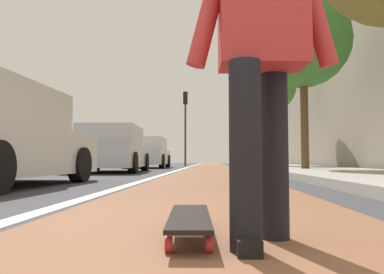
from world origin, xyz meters
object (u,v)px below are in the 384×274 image
(skater_person, at_px, (261,43))
(parked_car_far, at_px, (148,153))
(parked_car_mid, at_px, (112,150))
(traffic_light, at_px, (185,115))
(street_tree_mid, at_px, (303,41))
(pedestrian_distant, at_px, (275,148))
(skateboard, at_px, (190,219))
(street_tree_far, at_px, (270,86))

(skater_person, xyz_separation_m, parked_car_far, (16.84, 3.39, -0.22))
(parked_car_mid, xyz_separation_m, traffic_light, (12.09, -1.52, 2.58))
(traffic_light, distance_m, street_tree_mid, 13.38)
(pedestrian_distant, bearing_deg, skater_person, 170.32)
(skater_person, height_order, parked_car_far, skater_person)
(skateboard, distance_m, street_tree_mid, 10.75)
(skater_person, relative_size, parked_car_far, 0.37)
(parked_car_far, relative_size, street_tree_mid, 0.82)
(parked_car_mid, bearing_deg, street_tree_far, -44.22)
(parked_car_mid, distance_m, street_tree_far, 9.21)
(street_tree_far, relative_size, pedestrian_distant, 3.45)
(parked_car_far, distance_m, traffic_light, 6.21)
(skater_person, height_order, pedestrian_distant, skater_person)
(skateboard, relative_size, street_tree_mid, 0.15)
(parked_car_far, bearing_deg, street_tree_far, -94.31)
(skateboard, height_order, parked_car_far, parked_car_far)
(parked_car_mid, bearing_deg, parked_car_far, -0.40)
(parked_car_far, xyz_separation_m, traffic_light, (5.46, -1.47, 2.56))
(parked_car_far, relative_size, street_tree_far, 0.85)
(skater_person, distance_m, parked_car_far, 17.17)
(parked_car_mid, height_order, street_tree_far, street_tree_far)
(traffic_light, bearing_deg, parked_car_far, 164.91)
(street_tree_mid, bearing_deg, skateboard, 163.01)
(skateboard, xyz_separation_m, skater_person, (-0.15, -0.35, 0.84))
(traffic_light, height_order, street_tree_mid, street_tree_mid)
(skateboard, xyz_separation_m, street_tree_mid, (9.57, -2.92, 3.93))
(street_tree_far, xyz_separation_m, pedestrian_distant, (-2.41, 0.20, -3.07))
(parked_car_mid, relative_size, street_tree_far, 0.84)
(skateboard, bearing_deg, parked_car_mid, 17.08)
(parked_car_mid, height_order, pedestrian_distant, pedestrian_distant)
(skateboard, xyz_separation_m, street_tree_far, (16.24, -2.92, 3.85))
(skateboard, height_order, skater_person, skater_person)
(skateboard, relative_size, pedestrian_distant, 0.56)
(street_tree_far, bearing_deg, skater_person, 171.06)
(skateboard, distance_m, street_tree_far, 16.94)
(skateboard, distance_m, pedestrian_distant, 14.12)
(skateboard, distance_m, parked_car_far, 16.97)
(parked_car_far, height_order, traffic_light, traffic_light)
(skater_person, bearing_deg, traffic_light, 4.91)
(skateboard, height_order, pedestrian_distant, pedestrian_distant)
(street_tree_mid, distance_m, street_tree_far, 6.67)
(traffic_light, relative_size, pedestrian_distant, 3.16)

